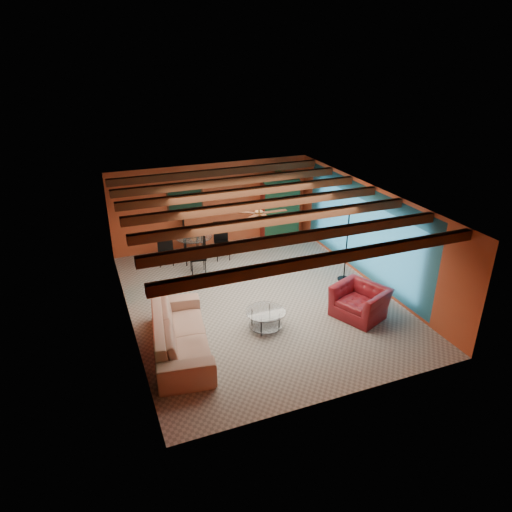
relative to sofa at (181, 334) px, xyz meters
name	(u,v)px	position (x,y,z in m)	size (l,w,h in m)	color
room	(257,212)	(2.39, 1.56, 1.94)	(6.52, 8.01, 2.71)	gray
sofa	(181,334)	(0.00, 0.00, 0.00)	(2.87, 1.12, 0.84)	tan
armchair	(360,302)	(4.36, -0.20, -0.03)	(1.19, 1.04, 0.78)	maroon
coffee_table	(265,320)	(2.02, 0.11, -0.18)	(0.93, 0.93, 0.47)	white
dining_table	(194,244)	(1.43, 4.32, 0.16)	(2.23, 2.23, 1.16)	white
armoire	(279,210)	(4.59, 5.15, 0.59)	(1.15, 0.57, 2.02)	maroon
floor_lamp	(347,244)	(5.04, 1.60, 0.66)	(0.44, 0.44, 2.16)	black
ceiling_fan	(259,213)	(2.39, 1.45, 1.94)	(1.50, 1.50, 0.44)	#472614
painting	(185,199)	(1.49, 5.41, 1.23)	(1.05, 0.03, 0.65)	black
potted_plant	(279,172)	(4.59, 5.15, 1.86)	(0.46, 0.40, 0.51)	#26661E
vase	(193,223)	(1.43, 4.32, 0.84)	(0.19, 0.19, 0.20)	orange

